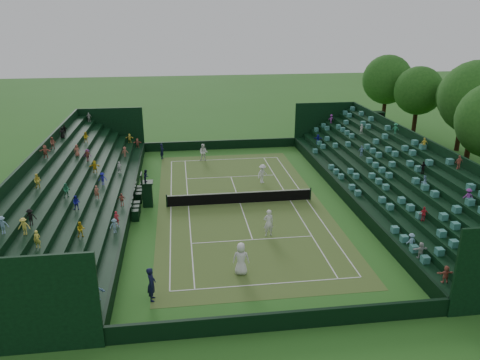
{
  "coord_description": "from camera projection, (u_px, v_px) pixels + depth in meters",
  "views": [
    {
      "loc": [
        -4.58,
        -34.25,
        14.49
      ],
      "look_at": [
        0.0,
        0.0,
        2.0
      ],
      "focal_mm": 35.0,
      "sensor_mm": 36.0,
      "label": 1
    }
  ],
  "objects": [
    {
      "name": "player_near_east",
      "position": [
        268.0,
        223.0,
        31.74
      ],
      "size": [
        0.77,
        0.56,
        1.94
      ],
      "primitive_type": "imported",
      "rotation": [
        0.0,
        0.0,
        3.29
      ],
      "color": "white",
      "rests_on": "ground"
    },
    {
      "name": "perimeter_wall_north",
      "position": [
        221.0,
        145.0,
        52.06
      ],
      "size": [
        17.17,
        0.2,
        1.0
      ],
      "primitive_type": "cube",
      "color": "black",
      "rests_on": "ground"
    },
    {
      "name": "north_grandstand",
      "position": [
        392.0,
        178.0,
        38.47
      ],
      "size": [
        6.6,
        32.0,
        4.9
      ],
      "color": "black",
      "rests_on": "ground"
    },
    {
      "name": "tree_row",
      "position": [
        461.0,
        100.0,
        45.42
      ],
      "size": [
        11.36,
        34.89,
        10.41
      ],
      "color": "black",
      "rests_on": "ground"
    },
    {
      "name": "ground",
      "position": [
        240.0,
        203.0,
        37.42
      ],
      "size": [
        160.0,
        160.0,
        0.0
      ],
      "primitive_type": "plane",
      "color": "#2C641F",
      "rests_on": "ground"
    },
    {
      "name": "perimeter_wall_east",
      "position": [
        342.0,
        193.0,
        38.31
      ],
      "size": [
        0.2,
        31.77,
        1.0
      ],
      "primitive_type": "cube",
      "color": "black",
      "rests_on": "ground"
    },
    {
      "name": "line_judge_north",
      "position": [
        162.0,
        151.0,
        48.52
      ],
      "size": [
        0.5,
        0.66,
        1.63
      ],
      "primitive_type": "imported",
      "rotation": [
        0.0,
        0.0,
        1.37
      ],
      "color": "black",
      "rests_on": "ground"
    },
    {
      "name": "player_far_east",
      "position": [
        262.0,
        174.0,
        41.64
      ],
      "size": [
        1.28,
        1.18,
        1.73
      ],
      "primitive_type": "imported",
      "rotation": [
        0.0,
        0.0,
        0.64
      ],
      "color": "white",
      "rests_on": "ground"
    },
    {
      "name": "line_judge_south",
      "position": [
        151.0,
        284.0,
        24.6
      ],
      "size": [
        0.46,
        0.7,
        1.92
      ],
      "primitive_type": "imported",
      "rotation": [
        0.0,
        0.0,
        1.57
      ],
      "color": "black",
      "rests_on": "ground"
    },
    {
      "name": "player_near_west",
      "position": [
        241.0,
        259.0,
        27.06
      ],
      "size": [
        1.07,
        0.8,
        1.99
      ],
      "primitive_type": "imported",
      "rotation": [
        0.0,
        0.0,
        2.96
      ],
      "color": "white",
      "rests_on": "ground"
    },
    {
      "name": "umpire_chair",
      "position": [
        147.0,
        191.0,
        36.5
      ],
      "size": [
        0.96,
        0.96,
        3.03
      ],
      "color": "black",
      "rests_on": "ground"
    },
    {
      "name": "perimeter_wall_south",
      "position": [
        284.0,
        321.0,
        22.44
      ],
      "size": [
        17.17,
        0.2,
        1.0
      ],
      "primitive_type": "cube",
      "color": "black",
      "rests_on": "ground"
    },
    {
      "name": "tennis_net",
      "position": [
        240.0,
        197.0,
        37.24
      ],
      "size": [
        11.67,
        0.1,
        1.06
      ],
      "color": "black",
      "rests_on": "ground"
    },
    {
      "name": "scoreboard_tower",
      "position": [
        375.0,
        117.0,
        53.48
      ],
      "size": [
        2.0,
        1.0,
        3.7
      ],
      "color": "black",
      "rests_on": "ground"
    },
    {
      "name": "perimeter_wall_west",
      "position": [
        132.0,
        203.0,
        36.19
      ],
      "size": [
        0.2,
        31.77,
        1.0
      ],
      "primitive_type": "cube",
      "color": "black",
      "rests_on": "ground"
    },
    {
      "name": "courtside_chairs",
      "position": [
        137.0,
        202.0,
        36.54
      ],
      "size": [
        0.55,
        5.52,
        1.19
      ],
      "color": "black",
      "rests_on": "ground"
    },
    {
      "name": "court_surface",
      "position": [
        240.0,
        203.0,
        37.42
      ],
      "size": [
        12.97,
        26.77,
        0.01
      ],
      "primitive_type": "cube",
      "color": "#306F25",
      "rests_on": "ground"
    },
    {
      "name": "player_far_west",
      "position": [
        204.0,
        152.0,
        47.79
      ],
      "size": [
        1.04,
        0.91,
        1.79
      ],
      "primitive_type": "imported",
      "rotation": [
        0.0,
        0.0,
        -0.31
      ],
      "color": "white",
      "rests_on": "ground"
    },
    {
      "name": "south_grandstand",
      "position": [
        74.0,
        193.0,
        35.31
      ],
      "size": [
        6.6,
        32.0,
        4.9
      ],
      "color": "black",
      "rests_on": "ground"
    }
  ]
}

